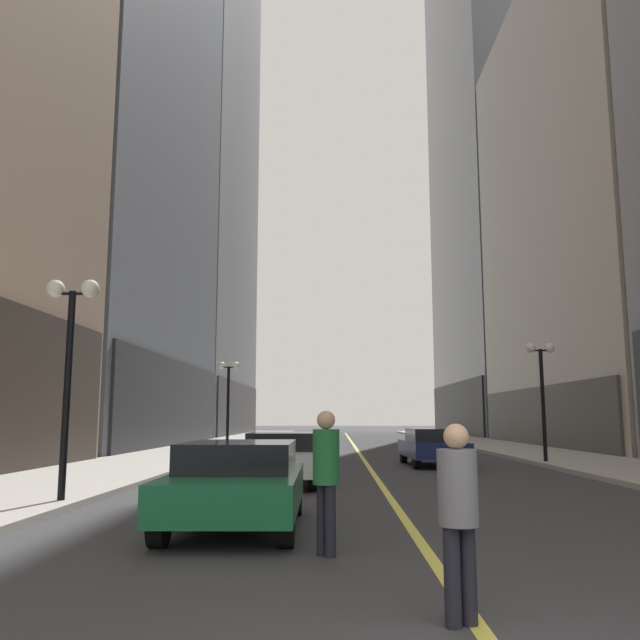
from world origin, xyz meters
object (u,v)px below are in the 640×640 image
at_px(car_white, 281,456).
at_px(pedestrian_in_grey_suit, 458,506).
at_px(street_lamp_left_near, 70,338).
at_px(street_lamp_right_mid, 542,375).
at_px(pedestrian_in_green_parka, 326,470).
at_px(car_green, 238,481).
at_px(car_navy, 433,445).
at_px(street_lamp_left_far, 228,386).

distance_m(car_white, pedestrian_in_grey_suit, 11.75).
bearing_deg(street_lamp_left_near, street_lamp_right_mid, 41.72).
xyz_separation_m(pedestrian_in_green_parka, street_lamp_left_near, (-5.11, 4.22, 2.21)).
height_order(car_green, pedestrian_in_grey_suit, pedestrian_in_grey_suit).
bearing_deg(car_white, pedestrian_in_green_parka, -81.65).
relative_size(pedestrian_in_green_parka, pedestrian_in_grey_suit, 1.08).
height_order(car_white, car_navy, same).
xyz_separation_m(car_navy, street_lamp_left_near, (-8.72, -11.12, 2.54)).
bearing_deg(street_lamp_right_mid, car_white, -142.52).
height_order(car_navy, pedestrian_in_green_parka, pedestrian_in_green_parka).
bearing_deg(pedestrian_in_green_parka, street_lamp_left_far, 102.24).
bearing_deg(car_navy, pedestrian_in_grey_suit, -97.75).
xyz_separation_m(street_lamp_left_near, street_lamp_right_mid, (12.80, 11.41, 0.00)).
distance_m(car_navy, street_lamp_right_mid, 4.81).
bearing_deg(pedestrian_in_grey_suit, street_lamp_right_mid, 70.41).
bearing_deg(car_navy, street_lamp_left_far, 136.68).
height_order(street_lamp_left_near, street_lamp_left_far, same).
relative_size(pedestrian_in_green_parka, street_lamp_left_near, 0.40).
relative_size(car_green, street_lamp_left_far, 0.95).
bearing_deg(pedestrian_in_grey_suit, street_lamp_left_near, 132.00).
relative_size(street_lamp_left_far, street_lamp_right_mid, 1.00).
height_order(car_green, pedestrian_in_green_parka, pedestrian_in_green_parka).
relative_size(car_green, pedestrian_in_green_parka, 2.35).
relative_size(car_white, street_lamp_right_mid, 1.00).
xyz_separation_m(car_navy, pedestrian_in_grey_suit, (-2.46, -18.08, 0.24)).
bearing_deg(street_lamp_right_mid, pedestrian_in_grey_suit, -109.59).
distance_m(car_green, street_lamp_left_far, 22.04).
xyz_separation_m(car_white, pedestrian_in_green_parka, (1.28, -8.75, 0.33)).
bearing_deg(car_navy, pedestrian_in_green_parka, -103.26).
height_order(car_green, street_lamp_right_mid, street_lamp_right_mid).
relative_size(car_white, street_lamp_left_far, 1.00).
height_order(car_navy, street_lamp_left_far, street_lamp_left_far).
height_order(car_navy, street_lamp_left_near, street_lamp_left_near).
distance_m(pedestrian_in_grey_suit, street_lamp_left_near, 9.64).
bearing_deg(street_lamp_right_mid, car_navy, -175.88).
height_order(car_green, car_white, same).
bearing_deg(car_green, street_lamp_right_mid, 56.30).
relative_size(car_green, street_lamp_left_near, 0.95).
height_order(car_white, pedestrian_in_green_parka, pedestrian_in_green_parka).
height_order(car_green, street_lamp_left_far, street_lamp_left_far).
height_order(pedestrian_in_green_parka, street_lamp_left_far, street_lamp_left_far).
distance_m(car_green, street_lamp_right_mid, 16.59).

